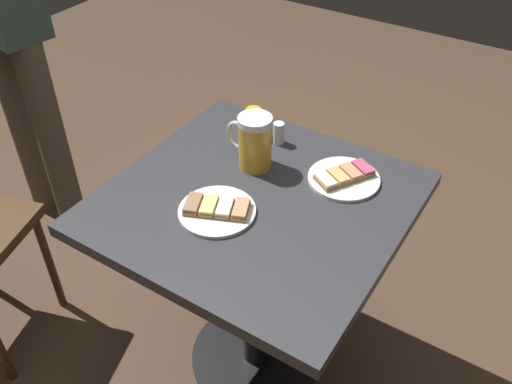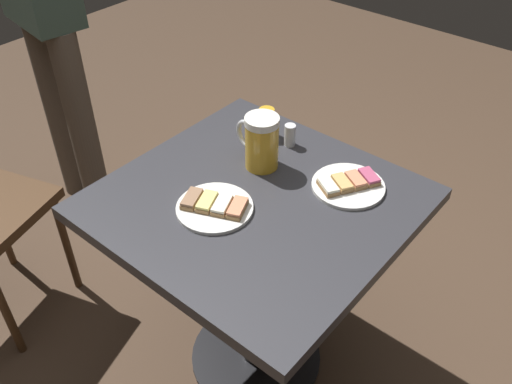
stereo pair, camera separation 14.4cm
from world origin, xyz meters
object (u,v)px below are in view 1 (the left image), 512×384
object	(u,v)px
plate_near	(217,210)
plate_far	(344,177)
beer_mug	(254,142)
beer_glass_small	(254,122)
patron_standing	(1,11)
salt_shaker	(279,133)

from	to	relation	value
plate_near	plate_far	xyz separation A→B (m)	(0.21, 0.30, -0.00)
beer_mug	beer_glass_small	world-z (taller)	beer_mug
plate_near	patron_standing	distance (m)	1.13
beer_glass_small	salt_shaker	size ratio (longest dim) A/B	1.31
plate_far	patron_standing	world-z (taller)	patron_standing
plate_near	plate_far	world-z (taller)	same
salt_shaker	beer_glass_small	bearing A→B (deg)	-178.77
beer_mug	plate_far	bearing A→B (deg)	16.32
beer_mug	beer_glass_small	bearing A→B (deg)	123.06
beer_glass_small	beer_mug	bearing A→B (deg)	-56.94
plate_far	salt_shaker	xyz separation A→B (m)	(-0.25, 0.06, 0.02)
plate_far	beer_mug	xyz separation A→B (m)	(-0.25, -0.07, 0.07)
plate_near	patron_standing	world-z (taller)	patron_standing
plate_near	salt_shaker	xyz separation A→B (m)	(-0.03, 0.36, 0.02)
beer_glass_small	plate_near	bearing A→B (deg)	-71.58
plate_near	beer_glass_small	world-z (taller)	beer_glass_small
beer_mug	plate_near	bearing A→B (deg)	-81.64
plate_far	patron_standing	size ratio (longest dim) A/B	0.12
beer_mug	salt_shaker	xyz separation A→B (m)	(0.00, 0.13, -0.05)
plate_far	beer_glass_small	distance (m)	0.34
salt_shaker	patron_standing	world-z (taller)	patron_standing
salt_shaker	plate_near	bearing A→B (deg)	-85.00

